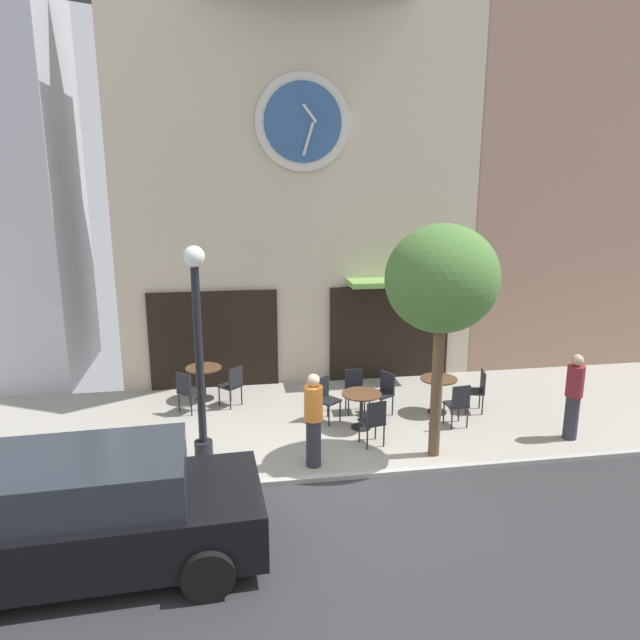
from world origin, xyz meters
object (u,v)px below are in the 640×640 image
at_px(street_tree, 442,280).
at_px(cafe_table_leftmost, 362,402).
at_px(cafe_chair_corner, 374,419).
at_px(parked_car_black, 90,514).
at_px(pedestrian_maroon, 574,396).
at_px(cafe_table_center_right, 204,375).
at_px(cafe_chair_near_tree, 233,383).
at_px(cafe_chair_under_awning, 384,390).
at_px(cafe_chair_facing_street, 187,389).
at_px(cafe_chair_right_end, 458,402).
at_px(cafe_table_rightmost, 438,387).
at_px(pedestrian_orange, 313,419).
at_px(cafe_chair_outer, 478,388).
at_px(cafe_chair_mid_row, 325,396).
at_px(cafe_chair_curbside, 355,387).
at_px(street_lamp, 199,356).

distance_m(street_tree, cafe_table_leftmost, 3.12).
height_order(cafe_chair_corner, parked_car_black, parked_car_black).
bearing_deg(pedestrian_maroon, cafe_table_center_right, 155.37).
bearing_deg(cafe_chair_near_tree, cafe_chair_under_awning, -16.77).
xyz_separation_m(cafe_chair_facing_street, cafe_chair_right_end, (5.33, -1.62, 0.00)).
distance_m(cafe_chair_near_tree, cafe_chair_right_end, 4.74).
bearing_deg(cafe_chair_corner, cafe_table_leftmost, 92.68).
xyz_separation_m(cafe_table_center_right, cafe_table_leftmost, (3.11, -2.08, -0.02)).
distance_m(cafe_table_rightmost, cafe_chair_near_tree, 4.38).
distance_m(street_tree, cafe_table_center_right, 5.96).
bearing_deg(street_tree, pedestrian_orange, -178.22).
relative_size(cafe_table_center_right, cafe_table_leftmost, 1.02).
relative_size(cafe_chair_outer, cafe_chair_mid_row, 1.00).
bearing_deg(cafe_chair_curbside, cafe_chair_mid_row, -150.43).
height_order(cafe_table_center_right, cafe_table_leftmost, cafe_table_center_right).
distance_m(cafe_chair_mid_row, pedestrian_maroon, 4.75).
bearing_deg(street_lamp, cafe_chair_near_tree, 76.98).
height_order(cafe_chair_outer, pedestrian_maroon, pedestrian_maroon).
distance_m(cafe_table_rightmost, pedestrian_orange, 3.51).
xyz_separation_m(cafe_chair_near_tree, pedestrian_maroon, (6.31, -2.65, 0.33)).
relative_size(street_tree, cafe_table_leftmost, 5.28).
height_order(cafe_chair_facing_street, cafe_chair_corner, same).
xyz_separation_m(cafe_chair_under_awning, pedestrian_maroon, (3.20, -1.71, 0.33)).
distance_m(cafe_chair_facing_street, pedestrian_maroon, 7.66).
distance_m(pedestrian_orange, pedestrian_maroon, 5.00).
distance_m(street_tree, cafe_chair_right_end, 2.98).
bearing_deg(cafe_chair_curbside, cafe_table_center_right, 159.25).
bearing_deg(street_tree, cafe_table_leftmost, 127.76).
relative_size(cafe_chair_outer, cafe_chair_near_tree, 1.00).
bearing_deg(street_lamp, cafe_table_leftmost, 16.17).
relative_size(cafe_chair_right_end, cafe_chair_corner, 1.00).
xyz_separation_m(cafe_table_center_right, parked_car_black, (-1.25, -5.70, 0.20)).
relative_size(cafe_table_leftmost, cafe_chair_near_tree, 0.87).
xyz_separation_m(cafe_table_rightmost, parked_car_black, (-6.12, -4.13, 0.20)).
distance_m(cafe_chair_facing_street, pedestrian_orange, 3.57).
bearing_deg(cafe_chair_under_awning, cafe_chair_outer, -5.41).
height_order(cafe_table_rightmost, pedestrian_maroon, pedestrian_maroon).
bearing_deg(cafe_chair_curbside, street_tree, -66.20).
bearing_deg(cafe_table_center_right, cafe_chair_curbside, -20.75).
xyz_separation_m(cafe_table_rightmost, cafe_chair_curbside, (-1.71, 0.38, -0.03)).
relative_size(cafe_chair_under_awning, cafe_chair_corner, 1.00).
relative_size(cafe_table_leftmost, pedestrian_maroon, 0.47).
height_order(cafe_chair_curbside, cafe_chair_corner, same).
bearing_deg(cafe_chair_near_tree, street_tree, -39.33).
height_order(cafe_table_leftmost, cafe_table_rightmost, cafe_table_rightmost).
height_order(cafe_chair_outer, parked_car_black, parked_car_black).
distance_m(cafe_chair_under_awning, pedestrian_orange, 2.71).
bearing_deg(cafe_chair_right_end, cafe_chair_curbside, 147.98).
bearing_deg(pedestrian_maroon, street_tree, -175.38).
bearing_deg(cafe_table_rightmost, street_tree, -112.05).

